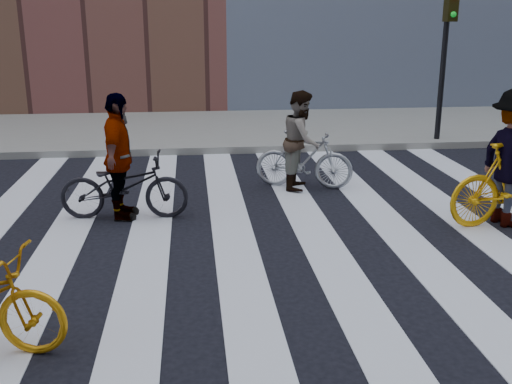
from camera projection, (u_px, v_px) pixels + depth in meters
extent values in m
plane|color=black|center=(276.00, 238.00, 7.83)|extent=(100.00, 100.00, 0.00)
cube|color=gray|center=(234.00, 129.00, 14.96)|extent=(100.00, 5.00, 0.15)
cube|color=white|center=(60.00, 246.00, 7.54)|extent=(0.55, 10.00, 0.01)
cube|color=white|center=(149.00, 243.00, 7.65)|extent=(0.55, 10.00, 0.01)
cube|color=white|center=(234.00, 239.00, 7.77)|extent=(0.55, 10.00, 0.01)
cube|color=white|center=(317.00, 236.00, 7.88)|extent=(0.55, 10.00, 0.01)
cube|color=white|center=(398.00, 233.00, 8.00)|extent=(0.55, 10.00, 0.01)
cube|color=white|center=(477.00, 230.00, 8.11)|extent=(0.55, 10.00, 0.01)
cylinder|color=black|center=(442.00, 73.00, 12.98)|extent=(0.12, 0.12, 3.20)
cube|color=black|center=(451.00, 5.00, 12.44)|extent=(0.22, 0.28, 0.65)
sphere|color=#0CCC26|center=(453.00, 14.00, 12.35)|extent=(0.12, 0.12, 0.12)
imported|color=#9C9FA5|center=(304.00, 159.00, 9.99)|extent=(1.69, 0.95, 0.98)
imported|color=black|center=(124.00, 186.00, 8.48)|extent=(1.85, 0.76, 0.95)
imported|color=slate|center=(302.00, 140.00, 9.89)|extent=(0.84, 0.95, 1.64)
imported|color=slate|center=(119.00, 157.00, 8.35)|extent=(0.51, 1.08, 1.79)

